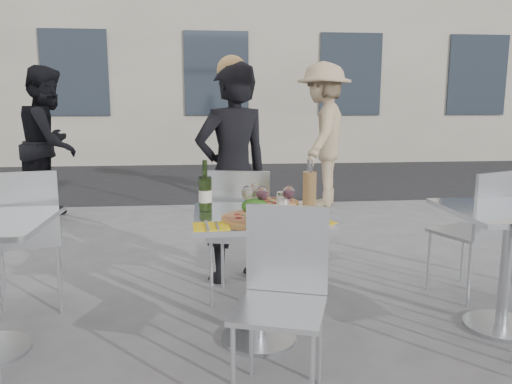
{
  "coord_description": "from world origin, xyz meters",
  "views": [
    {
      "loc": [
        -0.3,
        -2.7,
        1.36
      ],
      "look_at": [
        0.0,
        0.15,
        0.85
      ],
      "focal_mm": 35.0,
      "sensor_mm": 36.0,
      "label": 1
    }
  ],
  "objects": [
    {
      "name": "napkin_right",
      "position": [
        0.27,
        -0.21,
        0.75
      ],
      "size": [
        0.22,
        0.22,
        0.01
      ],
      "rotation": [
        0.0,
        0.0,
        0.3
      ],
      "color": "yellow",
      "rests_on": "main_table"
    },
    {
      "name": "street_asphalt",
      "position": [
        0.0,
        6.5,
        0.0
      ],
      "size": [
        24.0,
        5.0,
        0.0
      ],
      "primitive_type": "cube",
      "color": "black",
      "rests_on": "ground"
    },
    {
      "name": "chair_far",
      "position": [
        -0.07,
        0.54,
        0.56
      ],
      "size": [
        0.52,
        0.53,
        0.94
      ],
      "rotation": [
        0.0,
        0.0,
        2.9
      ],
      "color": "silver",
      "rests_on": "ground"
    },
    {
      "name": "wine_bottle",
      "position": [
        -0.3,
        0.1,
        0.86
      ],
      "size": [
        0.07,
        0.08,
        0.29
      ],
      "color": "#334E1D",
      "rests_on": "main_table"
    },
    {
      "name": "wineglass_red_b",
      "position": [
        0.17,
        0.04,
        0.86
      ],
      "size": [
        0.07,
        0.07,
        0.16
      ],
      "color": "white",
      "rests_on": "main_table"
    },
    {
      "name": "pedestrian_b",
      "position": [
        1.27,
        3.79,
        0.94
      ],
      "size": [
        1.12,
        1.4,
        1.89
      ],
      "primitive_type": "imported",
      "rotation": [
        0.0,
        0.0,
        4.31
      ],
      "color": "tan",
      "rests_on": "ground"
    },
    {
      "name": "woman_diner",
      "position": [
        -0.09,
        1.04,
        0.83
      ],
      "size": [
        0.71,
        0.61,
        1.66
      ],
      "primitive_type": "imported",
      "rotation": [
        0.0,
        0.0,
        3.56
      ],
      "color": "black",
      "rests_on": "ground"
    },
    {
      "name": "salad_plate",
      "position": [
        -0.02,
        0.01,
        0.79
      ],
      "size": [
        0.22,
        0.22,
        0.09
      ],
      "color": "white",
      "rests_on": "main_table"
    },
    {
      "name": "pizza_far",
      "position": [
        0.13,
        0.22,
        0.77
      ],
      "size": [
        0.3,
        0.3,
        0.03
      ],
      "color": "white",
      "rests_on": "main_table"
    },
    {
      "name": "side_chair_rfar",
      "position": [
        1.6,
        0.47,
        0.54
      ],
      "size": [
        0.54,
        0.55,
        0.91
      ],
      "rotation": [
        0.0,
        0.0,
        3.51
      ],
      "color": "silver",
      "rests_on": "ground"
    },
    {
      "name": "ground",
      "position": [
        0.0,
        0.0,
        0.0
      ],
      "size": [
        80.0,
        80.0,
        0.0
      ],
      "primitive_type": "plane",
      "color": "#5E5E60"
    },
    {
      "name": "carafe",
      "position": [
        0.31,
        0.11,
        0.87
      ],
      "size": [
        0.08,
        0.08,
        0.29
      ],
      "color": "tan",
      "rests_on": "main_table"
    },
    {
      "name": "main_table",
      "position": [
        0.0,
        0.0,
        0.54
      ],
      "size": [
        0.72,
        0.72,
        0.75
      ],
      "color": "#B7BABF",
      "rests_on": "ground"
    },
    {
      "name": "side_chair_lfar",
      "position": [
        -1.45,
        0.54,
        0.56
      ],
      "size": [
        0.53,
        0.54,
        0.95
      ],
      "rotation": [
        0.0,
        0.0,
        3.4
      ],
      "color": "silver",
      "rests_on": "ground"
    },
    {
      "name": "pedestrian_a",
      "position": [
        -2.1,
        3.36,
        0.89
      ],
      "size": [
        0.73,
        0.91,
        1.79
      ],
      "primitive_type": "imported",
      "rotation": [
        0.0,
        0.0,
        1.51
      ],
      "color": "black",
      "rests_on": "ground"
    },
    {
      "name": "side_table_right",
      "position": [
        1.5,
        0.0,
        0.54
      ],
      "size": [
        0.72,
        0.72,
        0.75
      ],
      "color": "#B7BABF",
      "rests_on": "ground"
    },
    {
      "name": "sugar_shaker",
      "position": [
        0.15,
        0.1,
        0.8
      ],
      "size": [
        0.06,
        0.06,
        0.11
      ],
      "color": "white",
      "rests_on": "main_table"
    },
    {
      "name": "wineglass_white_b",
      "position": [
        -0.01,
        0.11,
        0.86
      ],
      "size": [
        0.07,
        0.07,
        0.16
      ],
      "color": "white",
      "rests_on": "main_table"
    },
    {
      "name": "chair_near",
      "position": [
        0.06,
        -0.51,
        0.52
      ],
      "size": [
        0.51,
        0.52,
        0.88
      ],
      "rotation": [
        0.0,
        0.0,
        -0.33
      ],
      "color": "silver",
      "rests_on": "ground"
    },
    {
      "name": "wineglass_red_a",
      "position": [
        0.02,
        0.02,
        0.86
      ],
      "size": [
        0.07,
        0.07,
        0.16
      ],
      "color": "white",
      "rests_on": "main_table"
    },
    {
      "name": "wineglass_white_a",
      "position": [
        -0.06,
        0.04,
        0.86
      ],
      "size": [
        0.07,
        0.07,
        0.16
      ],
      "color": "white",
      "rests_on": "main_table"
    },
    {
      "name": "pizza_near",
      "position": [
        -0.04,
        -0.13,
        0.76
      ],
      "size": [
        0.36,
        0.36,
        0.02
      ],
      "color": "tan",
      "rests_on": "main_table"
    },
    {
      "name": "napkin_left",
      "position": [
        -0.27,
        -0.26,
        0.75
      ],
      "size": [
        0.19,
        0.2,
        0.01
      ],
      "rotation": [
        0.0,
        0.0,
        0.06
      ],
      "color": "yellow",
      "rests_on": "main_table"
    }
  ]
}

